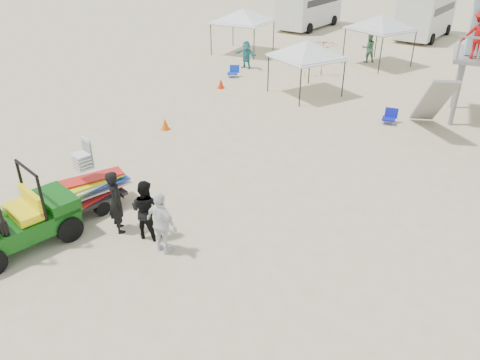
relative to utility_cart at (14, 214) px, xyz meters
The scene contains 18 objects.
ground 3.85m from the utility_cart, 22.53° to the left, with size 140.00×140.00×0.00m, color beige.
utility_cart is the anchor object (origin of this frame).
surf_trailer 2.35m from the utility_cart, 89.74° to the left, with size 1.44×2.27×1.99m.
man_left 2.55m from the utility_cart, 53.23° to the left, with size 0.67×0.44×1.82m, color black.
man_mid 3.30m from the utility_cart, 43.96° to the left, with size 0.83×0.64×1.70m, color black.
man_right 3.82m from the utility_cart, 32.31° to the left, with size 1.01×0.42×1.73m, color white.
canopy_white_a 15.74m from the utility_cart, 90.75° to the left, with size 3.68×3.68×3.07m.
canopy_white_b 22.54m from the utility_cart, 110.52° to the left, with size 3.73×3.73×3.22m.
canopy_white_c 23.29m from the utility_cart, 88.50° to the left, with size 3.89×3.89×3.35m.
umbrella_a 19.19m from the utility_cart, 93.24° to the left, with size 2.14×2.18×1.96m, color red.
umbrella_b 18.51m from the utility_cart, 95.32° to the left, with size 1.70×1.74×1.56m, color #EEF215.
cone_near 8.55m from the utility_cart, 107.70° to the left, with size 0.34×0.34×0.50m, color #F55C07.
cone_far 14.58m from the utility_cart, 106.74° to the left, with size 0.34×0.34×0.50m, color #FA2707.
beach_chair_a 16.82m from the utility_cart, 107.10° to the left, with size 0.73×0.82×0.64m.
beach_chair_b 15.10m from the utility_cart, 71.78° to the left, with size 0.65×0.70×0.64m.
rv_far_left 32.58m from the utility_cart, 105.25° to the left, with size 2.64×6.80×3.25m.
rv_mid_left 32.93m from the utility_cart, 89.25° to the left, with size 2.65×6.50×3.25m.
distant_beachgoers 19.74m from the utility_cart, 89.82° to the left, with size 14.92×6.96×1.73m.
Camera 1 is at (7.16, -6.19, 7.48)m, focal length 35.00 mm.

